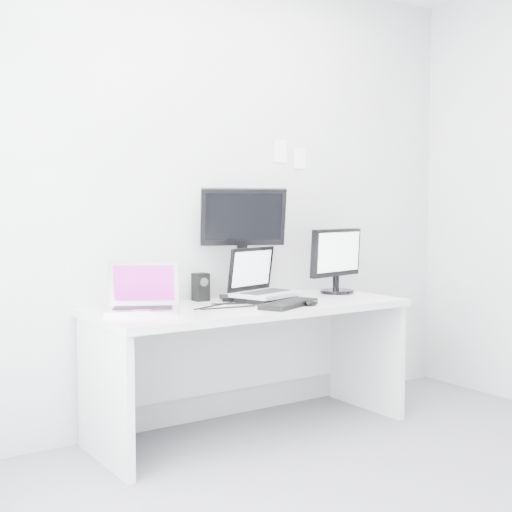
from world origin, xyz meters
name	(u,v)px	position (x,y,z in m)	size (l,w,h in m)	color
ground	(416,511)	(0.00, 0.00, 0.00)	(3.60, 3.60, 0.00)	#5A5A5F
back_wall	(218,194)	(0.00, 1.60, 1.35)	(3.60, 3.60, 0.00)	silver
desk	(251,369)	(0.00, 1.25, 0.36)	(1.80, 0.70, 0.73)	silver
macbook	(142,286)	(-0.64, 1.29, 0.87)	(0.36, 0.27, 0.27)	#A7A7AB
speaker	(201,287)	(-0.16, 1.53, 0.81)	(0.08, 0.08, 0.16)	black
dell_laptop	(268,274)	(0.15, 1.30, 0.89)	(0.38, 0.30, 0.32)	#A3A5A9
rear_monitor	(243,243)	(0.07, 1.44, 1.06)	(0.49, 0.18, 0.67)	black
samsung_monitor	(337,260)	(0.73, 1.36, 0.94)	(0.46, 0.21, 0.42)	black
keyboard	(289,304)	(0.12, 1.06, 0.74)	(0.41, 0.15, 0.03)	black
mouse	(311,303)	(0.24, 1.01, 0.75)	(0.10, 0.06, 0.03)	black
wall_note_0	(280,151)	(0.45, 1.59, 1.62)	(0.10, 0.00, 0.14)	white
wall_note_1	(299,159)	(0.60, 1.59, 1.58)	(0.09, 0.00, 0.13)	white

